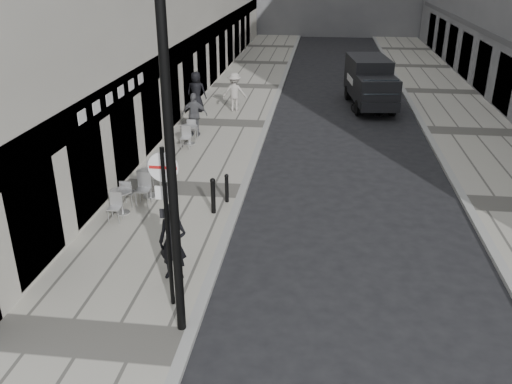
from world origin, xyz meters
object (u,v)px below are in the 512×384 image
Objects in this scene: sign_post at (166,208)px; cyclist at (368,101)px; walking_man at (173,243)px; lamppost at (170,149)px; panel_van at (370,80)px.

sign_post reaches higher than cyclist.
walking_man reaches higher than cyclist.
lamppost reaches higher than panel_van.
cyclist is (-0.15, -1.74, -0.63)m from panel_van.
lamppost reaches higher than cyclist.
sign_post is 1.79m from lamppost.
lamppost is at bearing -111.94° from panel_van.
cyclist is at bearing 73.58° from sign_post.
panel_van reaches higher than cyclist.
walking_man is at bearing -115.32° from panel_van.
lamppost reaches higher than walking_man.
panel_van is (5.38, 18.17, -1.08)m from sign_post.
sign_post is 17.34m from cyclist.
cyclist is (5.23, 16.44, -1.72)m from sign_post.
panel_van is at bearing 74.74° from sign_post.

